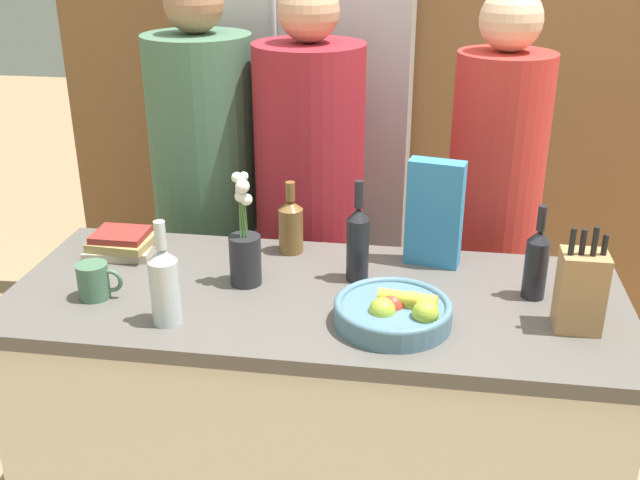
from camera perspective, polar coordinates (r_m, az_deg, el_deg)
The scene contains 16 objects.
kitchen_island at distance 2.28m, azimuth -0.33°, elevation -14.37°, with size 1.67×0.68×0.92m.
back_wall_wood at distance 3.44m, azimuth 3.91°, elevation 14.04°, with size 2.87×0.12×2.60m.
refrigerator at distance 3.19m, azimuth -1.00°, elevation 7.17°, with size 0.85×0.63×1.93m.
fruit_bowl at distance 1.88m, azimuth 5.70°, elevation -5.39°, with size 0.30×0.30×0.10m.
knife_block at distance 1.92m, azimuth 19.24°, elevation -3.63°, with size 0.11×0.09×0.28m.
flower_vase at distance 2.05m, azimuth -5.75°, elevation -0.73°, with size 0.09×0.09×0.32m.
cereal_box at distance 2.16m, azimuth 8.72°, elevation 2.01°, with size 0.17×0.09×0.31m.
coffee_mug at distance 2.07m, azimuth -16.80°, elevation -3.00°, with size 0.12×0.08×0.10m.
book_stack at distance 2.32m, azimuth -14.91°, elevation -0.27°, with size 0.21×0.16×0.07m.
bottle_oil at distance 2.05m, azimuth 16.16°, elevation -1.62°, with size 0.06×0.06×0.26m.
bottle_vinegar at distance 1.88m, azimuth -11.76°, elevation -3.27°, with size 0.07×0.07×0.27m.
bottle_wine at distance 2.24m, azimuth -2.24°, elevation 1.18°, with size 0.07×0.07×0.22m.
bottle_water at distance 2.06m, azimuth 2.90°, elevation -0.13°, with size 0.06×0.06×0.29m.
person_at_sink at distance 2.73m, azimuth -8.69°, elevation 3.70°, with size 0.37×0.37×1.70m.
person_in_blue at distance 2.59m, azimuth -0.78°, elevation 2.71°, with size 0.37×0.37×1.69m.
person_in_red_tee at distance 2.58m, azimuth 12.99°, elevation 2.10°, with size 0.31×0.31×1.67m.
Camera 1 is at (0.28, -1.78, 1.87)m, focal length 42.00 mm.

